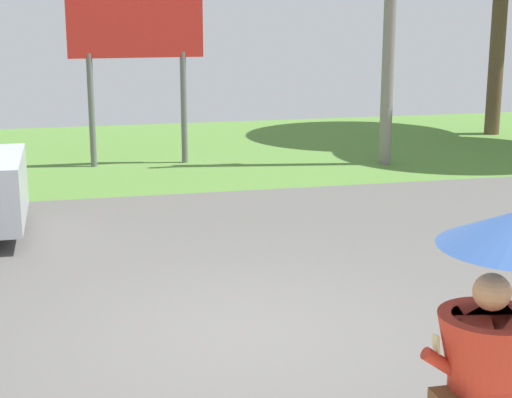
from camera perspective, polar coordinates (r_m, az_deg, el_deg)
name	(u,v)px	position (r m, az deg, el deg)	size (l,w,h in m)	color
ground_plane	(196,250)	(10.95, -4.18, -3.57)	(40.00, 22.00, 0.20)	#565451
monk_pedestrian	(492,372)	(5.09, 16.11, -11.51)	(1.06, 0.97, 2.13)	#B22D1E
roadside_billboard	(136,34)	(16.16, -8.39, 11.30)	(2.60, 0.12, 3.50)	slate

